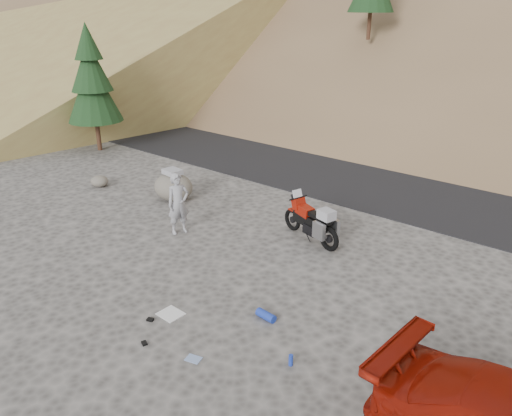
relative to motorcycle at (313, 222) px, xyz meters
The scene contains 13 objects.
ground 3.06m from the motorcycle, 102.35° to the right, with size 140.00×140.00×0.00m, color #484643.
road 6.11m from the motorcycle, 96.09° to the left, with size 120.00×7.00×0.05m, color black.
conifer_verge 11.98m from the motorcycle, behind, with size 2.20×2.20×5.04m.
motorcycle is the anchor object (origin of this frame).
man 3.57m from the motorcycle, 149.06° to the right, with size 0.60×0.40×1.66m, color #9C9CA1.
boulder 4.97m from the motorcycle, behind, with size 1.57×1.45×1.02m.
small_rock 7.87m from the motorcycle, behind, with size 0.77×0.74×0.37m.
gear_white_cloth 4.57m from the motorcycle, 94.14° to the right, with size 0.46×0.41×0.02m, color white.
gear_blue_mat 3.69m from the motorcycle, 70.48° to the right, with size 0.17×0.17×0.42m, color #1C36AA.
gear_bottle 4.87m from the motorcycle, 60.62° to the right, with size 0.08×0.08×0.21m, color #1C36AA.
gear_glove_a 5.48m from the motorcycle, 89.88° to the right, with size 0.12×0.09×0.04m, color black.
gear_glove_b 4.97m from the motorcycle, 95.50° to the right, with size 0.13×0.09×0.04m, color black.
gear_blue_cloth 5.30m from the motorcycle, 79.12° to the right, with size 0.27×0.20×0.01m, color #8198C8.
Camera 1 is at (6.91, -6.90, 5.70)m, focal length 35.00 mm.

